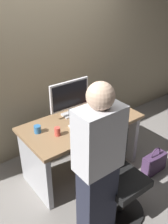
% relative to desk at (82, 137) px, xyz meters
% --- Properties ---
extents(ground_plane, '(9.00, 9.00, 0.00)m').
position_rel_desk_xyz_m(ground_plane, '(0.00, 0.00, -0.52)').
color(ground_plane, gray).
extents(wall_back, '(6.40, 0.10, 3.00)m').
position_rel_desk_xyz_m(wall_back, '(0.00, 0.82, 0.98)').
color(wall_back, tan).
rests_on(wall_back, ground).
extents(desk, '(1.46, 0.74, 0.75)m').
position_rel_desk_xyz_m(desk, '(0.00, 0.00, 0.00)').
color(desk, '#93704C').
rests_on(desk, ground).
extents(office_chair, '(0.52, 0.52, 0.94)m').
position_rel_desk_xyz_m(office_chair, '(-0.09, -0.76, -0.09)').
color(office_chair, black).
rests_on(office_chair, ground).
extents(person_at_desk, '(0.40, 0.24, 1.64)m').
position_rel_desk_xyz_m(person_at_desk, '(-0.46, -0.84, 0.32)').
color(person_at_desk, '#262838').
rests_on(person_at_desk, ground).
extents(monitor, '(0.54, 0.14, 0.46)m').
position_rel_desk_xyz_m(monitor, '(-0.02, 0.22, 0.49)').
color(monitor, silver).
rests_on(monitor, desk).
extents(keyboard, '(0.44, 0.15, 0.02)m').
position_rel_desk_xyz_m(keyboard, '(0.02, -0.07, 0.24)').
color(keyboard, white).
rests_on(keyboard, desk).
extents(mouse, '(0.06, 0.10, 0.03)m').
position_rel_desk_xyz_m(mouse, '(0.29, -0.09, 0.25)').
color(mouse, white).
rests_on(mouse, desk).
extents(cup_near_keyboard, '(0.07, 0.07, 0.10)m').
position_rel_desk_xyz_m(cup_near_keyboard, '(-0.39, -0.08, 0.28)').
color(cup_near_keyboard, '#D84C3F').
rests_on(cup_near_keyboard, desk).
extents(cup_by_monitor, '(0.08, 0.08, 0.09)m').
position_rel_desk_xyz_m(cup_by_monitor, '(-0.54, 0.11, 0.28)').
color(cup_by_monitor, '#3372B2').
rests_on(cup_by_monitor, desk).
extents(book_stack, '(0.23, 0.18, 0.09)m').
position_rel_desk_xyz_m(book_stack, '(0.40, 0.14, 0.27)').
color(book_stack, gold).
rests_on(book_stack, desk).
extents(handbag, '(0.34, 0.14, 0.38)m').
position_rel_desk_xyz_m(handbag, '(0.73, -0.62, -0.38)').
color(handbag, '#4C3356').
rests_on(handbag, ground).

